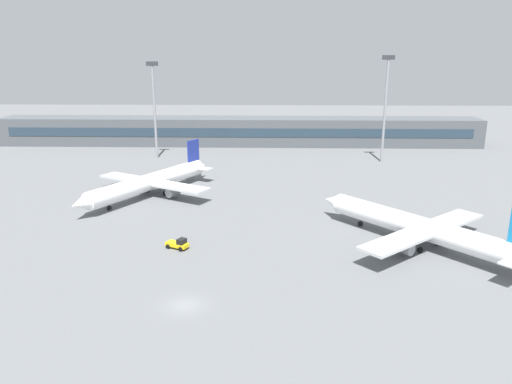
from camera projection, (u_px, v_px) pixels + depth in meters
ground_plane at (219, 206)px, 97.57m from camera, size 400.00×400.00×0.00m
terminal_building at (239, 131)px, 162.60m from camera, size 157.75×12.13×9.00m
airplane_near at (418, 227)px, 76.83m from camera, size 29.02×32.31×9.93m
airplane_mid at (149, 182)px, 103.65m from camera, size 26.36×36.27×9.89m
baggage_tug_yellow at (178, 244)px, 76.08m from camera, size 3.89×2.98×1.75m
floodlight_tower_west at (154, 104)px, 138.66m from camera, size 3.20×0.80×27.35m
floodlight_tower_east at (386, 102)px, 133.20m from camera, size 3.20×0.80×29.06m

